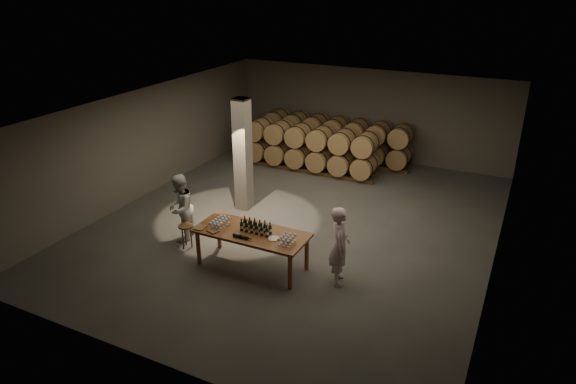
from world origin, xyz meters
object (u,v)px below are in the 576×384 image
at_px(stool, 186,229).
at_px(person_woman, 180,208).
at_px(bottle_cluster, 256,228).
at_px(person_man, 340,246).
at_px(tasting_table, 251,236).
at_px(notebook_near, 213,231).
at_px(plate, 274,238).

height_order(stool, person_woman, person_woman).
xyz_separation_m(bottle_cluster, person_man, (1.91, 0.25, -0.11)).
bearing_deg(person_man, bottle_cluster, 72.85).
xyz_separation_m(tasting_table, person_woman, (-2.25, 0.36, 0.08)).
bearing_deg(person_man, tasting_table, 73.07).
bearing_deg(notebook_near, stool, 176.95).
bearing_deg(plate, stool, 176.62).
xyz_separation_m(plate, notebook_near, (-1.40, -0.30, 0.01)).
xyz_separation_m(bottle_cluster, person_woman, (-2.35, 0.34, -0.14)).
distance_m(plate, stool, 2.55).
xyz_separation_m(plate, person_man, (1.40, 0.35, -0.01)).
distance_m(tasting_table, person_man, 2.03).
xyz_separation_m(bottle_cluster, notebook_near, (-0.89, -0.39, -0.10)).
bearing_deg(stool, person_woman, 140.75).
bearing_deg(notebook_near, person_woman, 172.25).
bearing_deg(stool, plate, -3.38).
height_order(stool, person_man, person_man).
distance_m(plate, person_man, 1.44).
distance_m(tasting_table, person_woman, 2.28).
bearing_deg(plate, notebook_near, -167.93).
relative_size(notebook_near, person_woman, 0.14).
bearing_deg(person_man, notebook_near, 78.34).
bearing_deg(plate, bottle_cluster, 169.33).
xyz_separation_m(person_man, person_woman, (-4.26, 0.08, -0.03)).
bearing_deg(bottle_cluster, tasting_table, -168.37).
relative_size(tasting_table, bottle_cluster, 3.57).
bearing_deg(notebook_near, bottle_cluster, 42.67).
height_order(tasting_table, person_man, person_man).
relative_size(stool, person_man, 0.33).
distance_m(plate, person_woman, 2.89).
relative_size(plate, stool, 0.43).
bearing_deg(person_woman, stool, 33.53).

